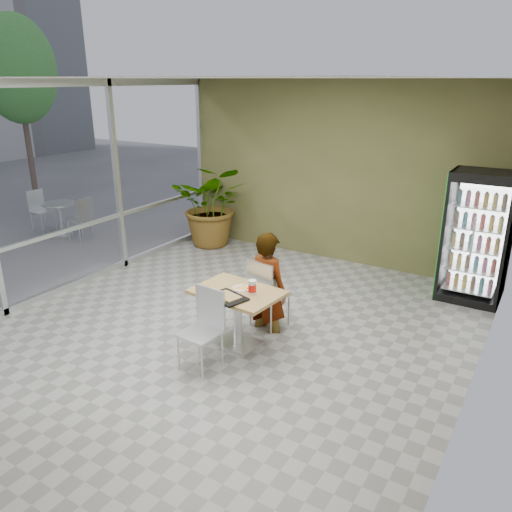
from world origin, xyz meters
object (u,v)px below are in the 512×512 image
at_px(seated_woman, 268,291).
at_px(beverage_fridge, 476,238).
at_px(dining_table, 237,306).
at_px(chair_far, 265,289).
at_px(chair_near, 205,322).
at_px(potted_plant, 213,205).
at_px(soda_cup, 252,287).
at_px(cafeteria_tray, 228,298).

relative_size(seated_woman, beverage_fridge, 0.84).
height_order(dining_table, beverage_fridge, beverage_fridge).
xyz_separation_m(chair_far, beverage_fridge, (2.16, 2.46, 0.41)).
distance_m(chair_near, beverage_fridge, 4.29).
height_order(beverage_fridge, potted_plant, beverage_fridge).
bearing_deg(beverage_fridge, soda_cup, -123.80).
bearing_deg(potted_plant, seated_woman, -42.63).
height_order(dining_table, potted_plant, potted_plant).
relative_size(cafeteria_tray, beverage_fridge, 0.22).
height_order(seated_woman, soda_cup, seated_woman).
relative_size(seated_woman, soda_cup, 9.31).
xyz_separation_m(chair_near, beverage_fridge, (2.28, 3.61, 0.43)).
bearing_deg(seated_woman, beverage_fridge, -120.94).
distance_m(chair_near, cafeteria_tray, 0.39).
bearing_deg(soda_cup, chair_far, 105.77).
relative_size(chair_near, cafeteria_tray, 2.17).
bearing_deg(chair_far, seated_woman, -99.86).
xyz_separation_m(chair_far, potted_plant, (-2.72, 2.58, 0.25)).
bearing_deg(dining_table, seated_woman, 83.86).
xyz_separation_m(chair_far, soda_cup, (0.16, -0.56, 0.26)).
distance_m(cafeteria_tray, potted_plant, 4.35).
distance_m(chair_far, seated_woman, 0.07).
bearing_deg(soda_cup, seated_woman, 102.84).
height_order(soda_cup, cafeteria_tray, soda_cup).
height_order(soda_cup, potted_plant, potted_plant).
bearing_deg(chair_near, cafeteria_tray, 76.73).
relative_size(dining_table, cafeteria_tray, 2.57).
relative_size(dining_table, potted_plant, 0.68).
height_order(chair_near, seated_woman, seated_woman).
distance_m(soda_cup, cafeteria_tray, 0.33).
xyz_separation_m(cafeteria_tray, potted_plant, (-2.71, 3.41, 0.06)).
bearing_deg(beverage_fridge, cafeteria_tray, -123.79).
bearing_deg(soda_cup, beverage_fridge, 56.46).
relative_size(chair_far, seated_woman, 0.59).
xyz_separation_m(chair_near, soda_cup, (0.27, 0.59, 0.28)).
distance_m(dining_table, potted_plant, 4.15).
distance_m(chair_near, seated_woman, 1.21).
bearing_deg(potted_plant, chair_near, -54.99).
bearing_deg(cafeteria_tray, chair_far, 88.83).
bearing_deg(beverage_fridge, dining_table, -126.31).
height_order(chair_near, cafeteria_tray, chair_near).
relative_size(dining_table, soda_cup, 6.37).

